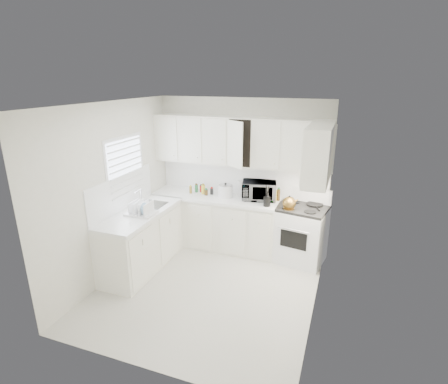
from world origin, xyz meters
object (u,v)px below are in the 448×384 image
at_px(microwave, 259,188).
at_px(utensil_crock, 267,195).
at_px(stove, 300,227).
at_px(tea_kettle, 289,202).
at_px(rice_cooker, 226,190).
at_px(dish_rack, 141,207).

distance_m(microwave, utensil_crock, 0.34).
distance_m(stove, microwave, 0.92).
bearing_deg(tea_kettle, microwave, 135.36).
bearing_deg(rice_cooker, dish_rack, -130.98).
distance_m(tea_kettle, rice_cooker, 1.14).
height_order(rice_cooker, utensil_crock, utensil_crock).
xyz_separation_m(rice_cooker, utensil_crock, (0.77, -0.20, 0.06)).
height_order(stove, tea_kettle, stove).
bearing_deg(tea_kettle, dish_rack, -172.11).
height_order(rice_cooker, dish_rack, rice_cooker).
height_order(tea_kettle, dish_rack, dish_rack).
xyz_separation_m(rice_cooker, dish_rack, (-0.92, -1.19, -0.01)).
distance_m(rice_cooker, utensil_crock, 0.80).
bearing_deg(microwave, tea_kettle, -40.17).
distance_m(utensil_crock, dish_rack, 1.97).
distance_m(tea_kettle, dish_rack, 2.28).
height_order(utensil_crock, dish_rack, utensil_crock).
bearing_deg(dish_rack, rice_cooker, 49.89).
bearing_deg(dish_rack, stove, 24.96).
xyz_separation_m(microwave, utensil_crock, (0.20, -0.28, -0.01)).
height_order(stove, utensil_crock, utensil_crock).
relative_size(microwave, utensil_crock, 1.55).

